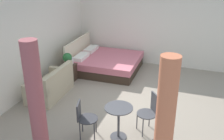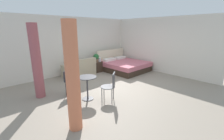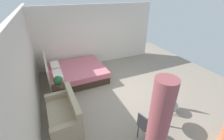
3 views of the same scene
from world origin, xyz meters
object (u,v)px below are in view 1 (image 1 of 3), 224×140
couch (51,86)px  potted_plant (67,59)px  nightstand (70,73)px  vase (71,61)px  cafe_chair_near_window (84,116)px  bed (105,63)px  cafe_chair_near_couch (151,110)px  balcony_table (119,117)px

couch → potted_plant: size_ratio=3.57×
potted_plant → couch: bearing=179.4°
nightstand → vase: 0.39m
potted_plant → vase: 0.26m
nightstand → cafe_chair_near_window: cafe_chair_near_window is taller
bed → couch: 2.36m
bed → cafe_chair_near_window: size_ratio=2.70×
vase → cafe_chair_near_window: size_ratio=0.25×
nightstand → potted_plant: size_ratio=1.26×
nightstand → cafe_chair_near_couch: (-1.75, -2.92, 0.27)m
couch → nightstand: (1.07, 0.00, -0.02)m
balcony_table → cafe_chair_near_window: bearing=106.1°
potted_plant → cafe_chair_near_couch: 3.35m
bed → cafe_chair_near_couch: (-2.92, -2.18, 0.27)m
bed → balcony_table: 3.75m
bed → cafe_chair_near_couch: 3.66m
vase → potted_plant: bearing=177.9°
bed → couch: (-2.24, 0.73, 0.01)m
couch → nightstand: bearing=0.3°
bed → couch: size_ratio=1.48×
nightstand → balcony_table: bearing=-133.3°
balcony_table → cafe_chair_near_couch: bearing=-51.8°
couch → cafe_chair_near_window: couch is taller
couch → vase: 1.24m
couch → cafe_chair_near_window: bearing=-129.4°
couch → cafe_chair_near_couch: 3.01m
cafe_chair_near_window → cafe_chair_near_couch: cafe_chair_near_couch is taller
bed → cafe_chair_near_couch: size_ratio=2.48×
couch → balcony_table: bearing=-116.0°
potted_plant → vase: (0.22, -0.01, -0.13)m
nightstand → potted_plant: 0.51m
potted_plant → cafe_chair_near_window: bearing=-144.9°
couch → cafe_chair_near_window: size_ratio=1.82×
potted_plant → balcony_table: 3.15m
nightstand → cafe_chair_near_window: size_ratio=0.64×
couch → potted_plant: 1.08m
potted_plant → balcony_table: bearing=-132.2°
cafe_chair_near_couch → vase: bearing=57.1°
potted_plant → nightstand: bearing=8.5°
bed → nightstand: 1.38m
vase → cafe_chair_near_couch: (-1.87, -2.90, -0.09)m
cafe_chair_near_window → potted_plant: bearing=35.1°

